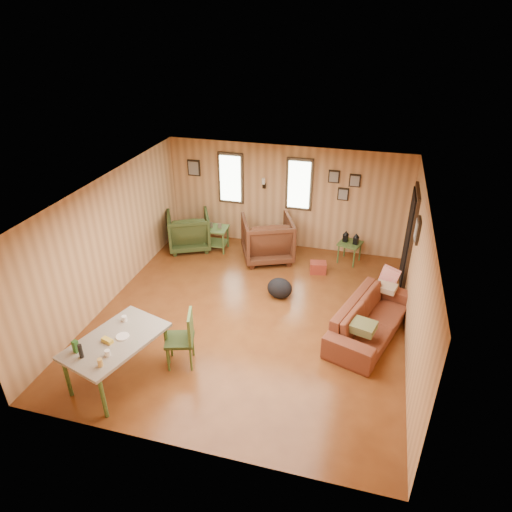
# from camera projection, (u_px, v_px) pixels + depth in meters

# --- Properties ---
(room) EXTENTS (5.54, 6.04, 2.44)m
(room) POSITION_uv_depth(u_px,v_px,m) (263.00, 253.00, 8.05)
(room) COLOR brown
(room) RESTS_ON ground
(sofa) EXTENTS (1.27, 2.23, 0.84)m
(sofa) POSITION_uv_depth(u_px,v_px,m) (371.00, 314.00, 7.78)
(sofa) COLOR brown
(sofa) RESTS_ON ground
(recliner_brown) EXTENTS (1.36, 1.33, 1.09)m
(recliner_brown) POSITION_uv_depth(u_px,v_px,m) (267.00, 237.00, 10.11)
(recliner_brown) COLOR #4A2616
(recliner_brown) RESTS_ON ground
(recliner_green) EXTENTS (1.22, 1.19, 0.96)m
(recliner_green) POSITION_uv_depth(u_px,v_px,m) (189.00, 229.00, 10.60)
(recliner_green) COLOR #2E3C1B
(recliner_green) RESTS_ON ground
(end_table) EXTENTS (0.56, 0.52, 0.69)m
(end_table) POSITION_uv_depth(u_px,v_px,m) (216.00, 235.00, 10.56)
(end_table) COLOR #4B6F31
(end_table) RESTS_ON ground
(side_table) EXTENTS (0.57, 0.57, 0.73)m
(side_table) POSITION_uv_depth(u_px,v_px,m) (350.00, 242.00, 9.98)
(side_table) COLOR #4B6F31
(side_table) RESTS_ON ground
(cooler) EXTENTS (0.38, 0.30, 0.24)m
(cooler) POSITION_uv_depth(u_px,v_px,m) (318.00, 267.00, 9.75)
(cooler) COLOR maroon
(cooler) RESTS_ON ground
(backpack) EXTENTS (0.56, 0.47, 0.42)m
(backpack) POSITION_uv_depth(u_px,v_px,m) (280.00, 288.00, 8.87)
(backpack) COLOR black
(backpack) RESTS_ON ground
(sofa_pillows) EXTENTS (0.87, 1.92, 0.39)m
(sofa_pillows) POSITION_uv_depth(u_px,v_px,m) (376.00, 302.00, 7.93)
(sofa_pillows) COLOR brown
(sofa_pillows) RESTS_ON sofa
(dining_table) EXTENTS (1.28, 1.68, 0.97)m
(dining_table) POSITION_uv_depth(u_px,v_px,m) (115.00, 344.00, 6.68)
(dining_table) COLOR gray
(dining_table) RESTS_ON ground
(dining_chair) EXTENTS (0.54, 0.54, 0.96)m
(dining_chair) POSITION_uv_depth(u_px,v_px,m) (184.00, 336.00, 7.07)
(dining_chair) COLOR #2E3C1B
(dining_chair) RESTS_ON ground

